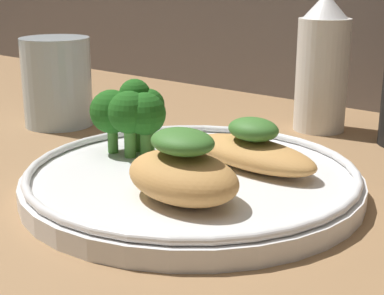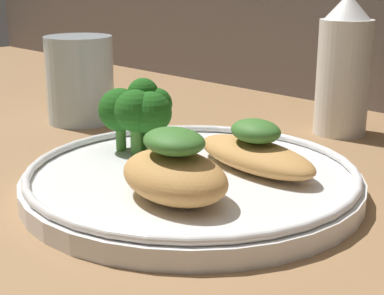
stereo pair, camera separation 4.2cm
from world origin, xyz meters
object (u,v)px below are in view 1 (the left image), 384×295
Objects in this scene: plate at (192,179)px; drinking_glass at (57,82)px; sauce_bottle at (322,66)px; broccoli_bunch at (132,111)px.

plate is 2.71× the size of drinking_glass.
sauce_bottle is 27.16cm from drinking_glass.
plate is 7.90cm from broccoli_bunch.
broccoli_bunch is 17.54cm from drinking_glass.
broccoli_bunch is at bearing 174.07° from plate.
drinking_glass is (-22.15, -15.60, -1.97)cm from sauce_bottle.
drinking_glass is at bearing -144.83° from sauce_bottle.
broccoli_bunch is 0.69× the size of drinking_glass.
drinking_glass is at bearing 164.77° from plate.
sauce_bottle reaches higher than plate.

